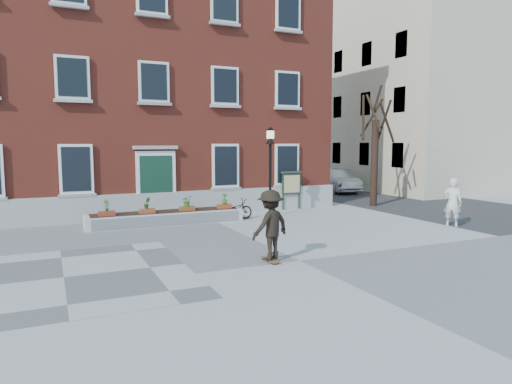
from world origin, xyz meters
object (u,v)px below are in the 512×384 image
lamp_post (270,159)px  skateboarder (271,225)px  bicycle (234,209)px  notice_board (291,184)px  bystander (453,202)px  parked_car (338,180)px

lamp_post → skateboarder: 7.77m
bicycle → lamp_post: lamp_post is taller
lamp_post → notice_board: lamp_post is taller
bicycle → notice_board: bearing=-69.0°
bicycle → bystander: size_ratio=0.88×
parked_car → bystander: bystander is taller
bystander → skateboarder: skateboarder is taller
bystander → skateboarder: 8.97m
bicycle → lamp_post: (1.73, 0.05, 2.10)m
bicycle → notice_board: 4.13m
bicycle → parked_car: size_ratio=0.36×
lamp_post → bicycle: bearing=-178.3°
bicycle → parked_car: (10.34, 7.35, 0.32)m
parked_car → bicycle: bearing=-131.5°
notice_board → skateboarder: 10.00m
bicycle → notice_board: notice_board is taller
parked_car → lamp_post: 11.42m
bystander → lamp_post: (-5.41, 5.04, 1.59)m
bystander → skateboarder: (-8.78, -1.80, 0.08)m
bystander → notice_board: 7.51m
bystander → skateboarder: bearing=74.4°
lamp_post → skateboarder: lamp_post is taller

